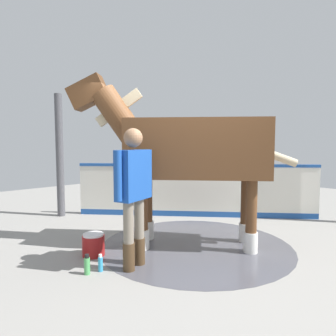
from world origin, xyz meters
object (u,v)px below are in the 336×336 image
handler (134,187)px  bottle_spray (87,265)px  bottle_shampoo (100,263)px  horse (188,150)px  wash_bucket (93,245)px

handler → bottle_spray: handler is taller
bottle_shampoo → bottle_spray: size_ratio=0.87×
horse → wash_bucket: 1.95m
bottle_shampoo → handler: bearing=-27.0°
horse → bottle_shampoo: horse is taller
handler → bottle_shampoo: 1.03m
wash_bucket → bottle_shampoo: (-0.21, -0.53, -0.06)m
wash_bucket → bottle_spray: size_ratio=1.27×
handler → horse: bearing=77.7°
horse → handler: bearing=54.1°
bottle_shampoo → bottle_spray: (-0.16, 0.04, 0.01)m
handler → wash_bucket: (-0.17, 0.72, -0.88)m
wash_bucket → bottle_shampoo: 0.57m
horse → bottle_spray: size_ratio=11.15×
horse → handler: 1.21m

